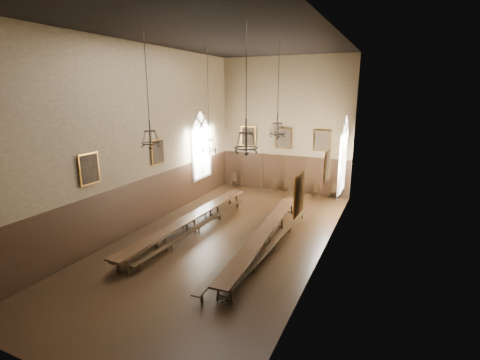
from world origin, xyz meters
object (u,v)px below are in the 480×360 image
Objects in this scene: chair_0 at (234,182)px; table_right at (265,238)px; chair_3 at (275,188)px; bench_right_outer at (274,245)px; chair_4 at (287,189)px; bench_right_inner at (252,237)px; bench_left_outer at (183,224)px; chandelier_front_right at (246,140)px; bench_left_inner at (199,228)px; chandelier_back_right at (277,127)px; chandelier_back_left at (209,143)px; chandelier_front_left at (150,135)px; chair_5 at (303,191)px; table_left at (191,224)px; chair_7 at (333,194)px; chair_6 at (316,193)px.

table_right is at bearing -74.70° from chair_0.
table_right is 11.16× the size of chair_3.
table_right is at bearing 160.14° from bench_right_outer.
chair_4 is at bearing 103.60° from bench_right_outer.
table_right is 0.63m from bench_right_inner.
bench_right_outer is (4.99, -0.36, -0.01)m from bench_left_outer.
bench_left_inner is at bearing 144.93° from chandelier_front_right.
bench_left_outer is at bearing -111.94° from chair_4.
bench_right_outer is 5.39m from chandelier_front_right.
bench_left_inner is 6.20m from chandelier_back_right.
chandelier_back_right is at bearing -1.07° from chandelier_back_left.
chandelier_front_left is at bearing -102.07° from chair_3.
chair_5 reaches higher than bench_right_inner.
chandelier_front_right is (4.39, -0.29, 0.10)m from chandelier_front_left.
chandelier_back_left reaches higher than bench_left_outer.
bench_right_inner is at bearing -86.61° from chair_4.
table_right reaches higher than bench_left_outer.
chandelier_front_left reaches higher than bench_left_inner.
bench_left_inner is 2.83m from bench_right_inner.
table_right is 2.37× the size of chandelier_front_right.
chair_7 is at bearing 57.49° from table_left.
chair_4 reaches higher than bench_left_inner.
chair_6 is 0.16× the size of chandelier_back_left.
chandelier_front_right is (0.14, -2.48, 4.74)m from table_right.
bench_right_inner is 5.30m from chandelier_back_right.
bench_right_outer is at bearing -4.10° from bench_left_outer.
chandelier_back_right is (4.16, 2.11, 4.83)m from bench_left_outer.
chair_6 is at bearing 82.73° from bench_right_inner.
chandelier_back_right reaches higher than chair_0.
chair_4 is at bearing -174.74° from chair_5.
chandelier_back_right is at bearing 35.26° from bench_left_inner.
chair_5 is at bearing -0.33° from chair_3.
bench_left_inner is at bearing -113.90° from chair_6.
bench_left_outer is 8.50m from chair_0.
chair_3 is 1.02× the size of chair_5.
chair_3 is 2.89m from chair_6.
chair_0 reaches higher than bench_left_outer.
chair_7 is at bearing 59.79° from bench_left_inner.
chair_7 is (7.13, 0.00, -0.02)m from chair_0.
chandelier_front_right is at bearing -90.58° from chair_6.
bench_left_inner is at bearing 176.54° from bench_right_outer.
chair_6 reaches higher than bench_left_outer.
chair_4 is 8.03m from chandelier_back_right.
table_left is 10.53× the size of chair_0.
bench_left_outer is at bearing -110.20° from chair_5.
chair_6 is 8.53m from chandelier_back_left.
chandelier_back_right is at bearing 31.46° from table_left.
chair_6 is at bearing 53.46° from chandelier_back_left.
bench_right_outer is 10.72m from chair_0.
chair_7 is at bearing -1.02° from chair_3.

